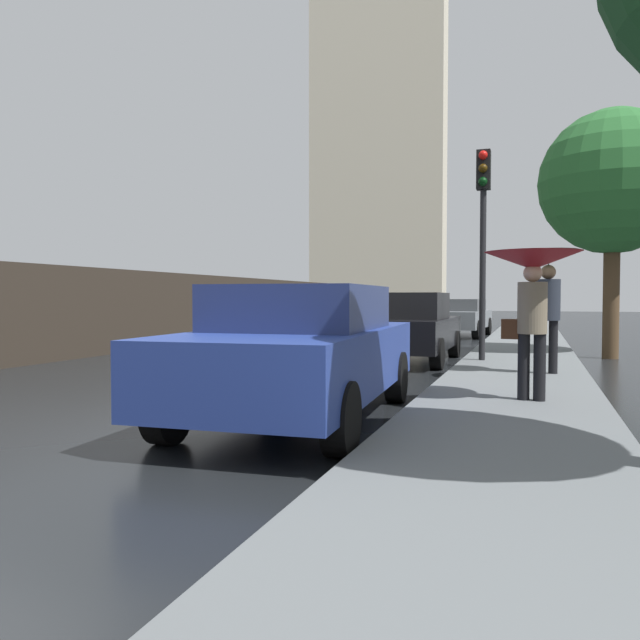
% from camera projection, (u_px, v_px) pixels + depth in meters
% --- Properties ---
extents(sidewalk_strip, '(2.20, 60.00, 0.14)m').
position_uv_depth(sidewalk_strip, '(495.00, 473.00, 4.55)').
color(sidewalk_strip, slate).
rests_on(sidewalk_strip, ground).
extents(car_black_near_kerb, '(1.80, 3.92, 1.46)m').
position_uv_depth(car_black_near_kerb, '(409.00, 327.00, 13.07)').
color(car_black_near_kerb, black).
rests_on(car_black_near_kerb, ground).
extents(car_grey_mid_road, '(2.02, 4.07, 1.30)m').
position_uv_depth(car_grey_mid_road, '(459.00, 316.00, 21.65)').
color(car_grey_mid_road, slate).
rests_on(car_grey_mid_road, ground).
extents(car_blue_behind_camera, '(2.07, 4.50, 1.49)m').
position_uv_depth(car_blue_behind_camera, '(301.00, 350.00, 6.90)').
color(car_blue_behind_camera, navy).
rests_on(car_blue_behind_camera, ground).
extents(pedestrian_with_umbrella_near, '(0.91, 0.91, 1.98)m').
position_uv_depth(pedestrian_with_umbrella_near, '(548.00, 281.00, 9.91)').
color(pedestrian_with_umbrella_near, black).
rests_on(pedestrian_with_umbrella_near, sidewalk_strip).
extents(pedestrian_with_umbrella_far, '(1.12, 1.12, 1.76)m').
position_uv_depth(pedestrian_with_umbrella_far, '(532.00, 279.00, 7.31)').
color(pedestrian_with_umbrella_far, black).
rests_on(pedestrian_with_umbrella_far, sidewalk_strip).
extents(traffic_light, '(0.26, 0.39, 4.06)m').
position_uv_depth(traffic_light, '(483.00, 214.00, 11.98)').
color(traffic_light, black).
rests_on(traffic_light, sidewalk_strip).
extents(street_tree_near, '(3.17, 3.17, 5.50)m').
position_uv_depth(street_tree_near, '(613.00, 183.00, 13.65)').
color(street_tree_near, '#4C3823').
rests_on(street_tree_near, ground).
extents(distant_tower, '(11.95, 10.72, 30.01)m').
position_uv_depth(distant_tower, '(382.00, 145.00, 55.39)').
color(distant_tower, beige).
rests_on(distant_tower, ground).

